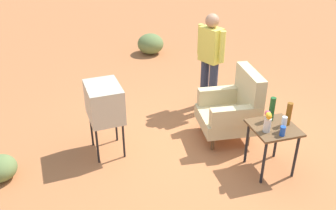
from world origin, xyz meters
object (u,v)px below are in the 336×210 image
person_standing (210,57)px  bottle_wine_green (272,109)px  soda_can_blue (283,131)px  tv_on_stand (104,102)px  armchair (233,108)px  bottle_short_clear (284,124)px  flower_vase (268,121)px  bottle_tall_amber (289,114)px  side_table (273,133)px

person_standing → bottle_wine_green: person_standing is taller
soda_can_blue → tv_on_stand: bearing=-121.8°
person_standing → armchair: bearing=-0.3°
bottle_short_clear → flower_vase: size_ratio=0.75×
person_standing → tv_on_stand: bearing=-66.2°
bottle_wine_green → bottle_tall_amber: 0.21m
bottle_tall_amber → flower_vase: size_ratio=1.13×
bottle_short_clear → flower_vase: 0.21m
bottle_wine_green → flower_vase: bearing=-39.7°
armchair → flower_vase: armchair is taller
bottle_tall_amber → flower_vase: 0.35m
side_table → flower_vase: (0.07, -0.15, 0.25)m
armchair → tv_on_stand: 1.86m
tv_on_stand → bottle_wine_green: size_ratio=3.22×
side_table → bottle_wine_green: bearing=165.9°
armchair → bottle_tall_amber: bearing=21.3°
soda_can_blue → bottle_tall_amber: bottle_tall_amber is taller
side_table → bottle_short_clear: size_ratio=3.30×
tv_on_stand → bottle_tall_amber: 2.38m
armchair → bottle_short_clear: 1.03m
tv_on_stand → person_standing: size_ratio=0.63×
armchair → soda_can_blue: (1.06, 0.13, 0.22)m
armchair → bottle_tall_amber: 0.96m
tv_on_stand → person_standing: bearing=113.8°
side_table → tv_on_stand: size_ratio=0.64×
armchair → person_standing: bearing=179.7°
person_standing → bottle_tall_amber: 1.84m
side_table → bottle_short_clear: bearing=21.3°
tv_on_stand → person_standing: 2.01m
side_table → person_standing: person_standing is taller
tv_on_stand → soda_can_blue: bearing=58.2°
armchair → side_table: size_ratio=1.61×
person_standing → flower_vase: size_ratio=6.19×
person_standing → bottle_short_clear: 1.96m
tv_on_stand → flower_vase: 2.12m
tv_on_stand → soda_can_blue: (1.22, 1.96, -0.06)m
soda_can_blue → flower_vase: flower_vase is taller
armchair → tv_on_stand: size_ratio=1.03×
person_standing → flower_vase: bearing=-0.4°
bottle_short_clear → armchair: bearing=-169.0°
soda_can_blue → bottle_short_clear: size_ratio=0.61×
bottle_wine_green → armchair: bearing=-165.1°
armchair → person_standing: (-0.96, 0.01, 0.44)m
side_table → flower_vase: size_ratio=2.49×
armchair → bottle_wine_green: armchair is taller
tv_on_stand → flower_vase: (1.08, 1.82, 0.02)m
bottle_short_clear → flower_vase: (-0.05, -0.20, 0.05)m
side_table → soda_can_blue: (0.20, -0.02, 0.16)m
soda_can_blue → bottle_tall_amber: (-0.21, 0.20, 0.09)m
bottle_short_clear → tv_on_stand: bearing=-119.2°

